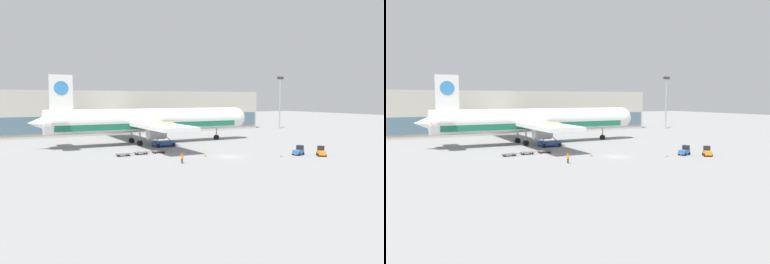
# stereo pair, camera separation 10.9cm
# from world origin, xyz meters

# --- Properties ---
(ground_plane) EXTENTS (400.00, 400.00, 0.00)m
(ground_plane) POSITION_xyz_m (0.00, 0.00, 0.00)
(ground_plane) COLOR gray
(terminal_building) EXTENTS (90.00, 18.20, 14.00)m
(terminal_building) POSITION_xyz_m (4.15, 62.80, 6.99)
(terminal_building) COLOR #BCB7A8
(terminal_building) RESTS_ON ground_plane
(light_mast) EXTENTS (2.80, 0.50, 19.83)m
(light_mast) POSITION_xyz_m (56.29, 48.58, 11.69)
(light_mast) COLOR #9EA0A5
(light_mast) RESTS_ON ground_plane
(airplane_main) EXTENTS (58.07, 48.13, 17.00)m
(airplane_main) POSITION_xyz_m (-6.17, 27.83, 5.84)
(airplane_main) COLOR white
(airplane_main) RESTS_ON ground_plane
(scissor_lift_loader) EXTENTS (5.25, 3.44, 5.85)m
(scissor_lift_loader) POSITION_xyz_m (-5.25, 20.37, 2.20)
(scissor_lift_loader) COLOR #284C99
(scissor_lift_loader) RESTS_ON ground_plane
(baggage_tug_foreground) EXTENTS (2.74, 2.21, 2.00)m
(baggage_tug_foreground) POSITION_xyz_m (13.65, -5.29, 0.88)
(baggage_tug_foreground) COLOR #2D66B7
(baggage_tug_foreground) RESTS_ON ground_plane
(baggage_tug_mid) EXTENTS (2.62, 2.81, 2.00)m
(baggage_tug_mid) POSITION_xyz_m (16.78, -8.35, 0.88)
(baggage_tug_mid) COLOR orange
(baggage_tug_mid) RESTS_ON ground_plane
(baggage_dolly_lead) EXTENTS (3.71, 1.53, 0.48)m
(baggage_dolly_lead) POSITION_xyz_m (-18.46, 10.60, 0.39)
(baggage_dolly_lead) COLOR #56565B
(baggage_dolly_lead) RESTS_ON ground_plane
(baggage_dolly_second) EXTENTS (3.71, 1.53, 0.48)m
(baggage_dolly_second) POSITION_xyz_m (-14.46, 11.03, 0.39)
(baggage_dolly_second) COLOR #56565B
(baggage_dolly_second) RESTS_ON ground_plane
(baggage_dolly_third) EXTENTS (3.71, 1.53, 0.48)m
(baggage_dolly_third) POSITION_xyz_m (-10.41, 11.28, 0.39)
(baggage_dolly_third) COLOR #56565B
(baggage_dolly_third) RESTS_ON ground_plane
(ground_crew_near) EXTENTS (0.39, 0.47, 1.78)m
(ground_crew_near) POSITION_xyz_m (-11.87, -2.66, 1.05)
(ground_crew_near) COLOR black
(ground_crew_near) RESTS_ON ground_plane
(traffic_cone_near) EXTENTS (0.40, 0.40, 0.74)m
(traffic_cone_near) POSITION_xyz_m (-3.99, 2.42, 0.36)
(traffic_cone_near) COLOR black
(traffic_cone_near) RESTS_ON ground_plane
(traffic_cone_far) EXTENTS (0.40, 0.40, 0.65)m
(traffic_cone_far) POSITION_xyz_m (9.37, -4.89, 0.32)
(traffic_cone_far) COLOR black
(traffic_cone_far) RESTS_ON ground_plane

